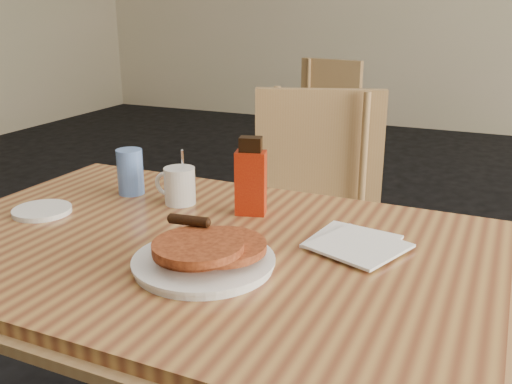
{
  "coord_description": "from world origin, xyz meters",
  "views": [
    {
      "loc": [
        0.47,
        -0.96,
        1.22
      ],
      "look_at": [
        0.04,
        0.03,
        0.86
      ],
      "focal_mm": 40.0,
      "sensor_mm": 36.0,
      "label": 1
    }
  ],
  "objects_px": {
    "main_table": "(199,260)",
    "blue_tumbler": "(130,172)",
    "coffee_mug": "(179,185)",
    "syrup_bottle": "(251,179)",
    "chair_main_far": "(308,209)",
    "pancake_plate": "(204,255)",
    "chair_wall_extra": "(325,121)"
  },
  "relations": [
    {
      "from": "main_table",
      "to": "blue_tumbler",
      "type": "xyz_separation_m",
      "value": [
        -0.31,
        0.21,
        0.1
      ]
    },
    {
      "from": "coffee_mug",
      "to": "syrup_bottle",
      "type": "xyz_separation_m",
      "value": [
        0.19,
        0.0,
        0.04
      ]
    },
    {
      "from": "chair_main_far",
      "to": "blue_tumbler",
      "type": "xyz_separation_m",
      "value": [
        -0.3,
        -0.54,
        0.24
      ]
    },
    {
      "from": "pancake_plate",
      "to": "coffee_mug",
      "type": "xyz_separation_m",
      "value": [
        -0.23,
        0.29,
        0.02
      ]
    },
    {
      "from": "chair_wall_extra",
      "to": "pancake_plate",
      "type": "bearing_deg",
      "value": -66.63
    },
    {
      "from": "main_table",
      "to": "blue_tumbler",
      "type": "distance_m",
      "value": 0.39
    },
    {
      "from": "coffee_mug",
      "to": "blue_tumbler",
      "type": "distance_m",
      "value": 0.16
    },
    {
      "from": "main_table",
      "to": "blue_tumbler",
      "type": "bearing_deg",
      "value": 146.44
    },
    {
      "from": "main_table",
      "to": "chair_wall_extra",
      "type": "distance_m",
      "value": 2.44
    },
    {
      "from": "coffee_mug",
      "to": "syrup_bottle",
      "type": "relative_size",
      "value": 0.78
    },
    {
      "from": "blue_tumbler",
      "to": "coffee_mug",
      "type": "bearing_deg",
      "value": -5.81
    },
    {
      "from": "pancake_plate",
      "to": "coffee_mug",
      "type": "height_order",
      "value": "coffee_mug"
    },
    {
      "from": "pancake_plate",
      "to": "blue_tumbler",
      "type": "bearing_deg",
      "value": 141.21
    },
    {
      "from": "chair_main_far",
      "to": "coffee_mug",
      "type": "xyz_separation_m",
      "value": [
        -0.15,
        -0.56,
        0.23
      ]
    },
    {
      "from": "chair_wall_extra",
      "to": "pancake_plate",
      "type": "relative_size",
      "value": 3.33
    },
    {
      "from": "chair_wall_extra",
      "to": "syrup_bottle",
      "type": "distance_m",
      "value": 2.27
    },
    {
      "from": "main_table",
      "to": "pancake_plate",
      "type": "relative_size",
      "value": 4.65
    },
    {
      "from": "chair_wall_extra",
      "to": "syrup_bottle",
      "type": "height_order",
      "value": "syrup_bottle"
    },
    {
      "from": "main_table",
      "to": "coffee_mug",
      "type": "distance_m",
      "value": 0.27
    },
    {
      "from": "main_table",
      "to": "coffee_mug",
      "type": "relative_size",
      "value": 8.74
    },
    {
      "from": "main_table",
      "to": "blue_tumbler",
      "type": "relative_size",
      "value": 10.64
    },
    {
      "from": "main_table",
      "to": "chair_main_far",
      "type": "relative_size",
      "value": 1.31
    },
    {
      "from": "main_table",
      "to": "pancake_plate",
      "type": "height_order",
      "value": "pancake_plate"
    },
    {
      "from": "coffee_mug",
      "to": "blue_tumbler",
      "type": "bearing_deg",
      "value": 173.94
    },
    {
      "from": "chair_wall_extra",
      "to": "pancake_plate",
      "type": "xyz_separation_m",
      "value": [
        0.52,
        -2.49,
        0.24
      ]
    },
    {
      "from": "chair_wall_extra",
      "to": "blue_tumbler",
      "type": "bearing_deg",
      "value": -74.86
    },
    {
      "from": "main_table",
      "to": "pancake_plate",
      "type": "xyz_separation_m",
      "value": [
        0.07,
        -0.1,
        0.07
      ]
    },
    {
      "from": "chair_main_far",
      "to": "chair_wall_extra",
      "type": "bearing_deg",
      "value": 86.65
    },
    {
      "from": "chair_main_far",
      "to": "coffee_mug",
      "type": "height_order",
      "value": "chair_main_far"
    },
    {
      "from": "main_table",
      "to": "chair_wall_extra",
      "type": "bearing_deg",
      "value": 100.75
    },
    {
      "from": "main_table",
      "to": "coffee_mug",
      "type": "xyz_separation_m",
      "value": [
        -0.16,
        0.19,
        0.09
      ]
    },
    {
      "from": "main_table",
      "to": "coffee_mug",
      "type": "height_order",
      "value": "coffee_mug"
    }
  ]
}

